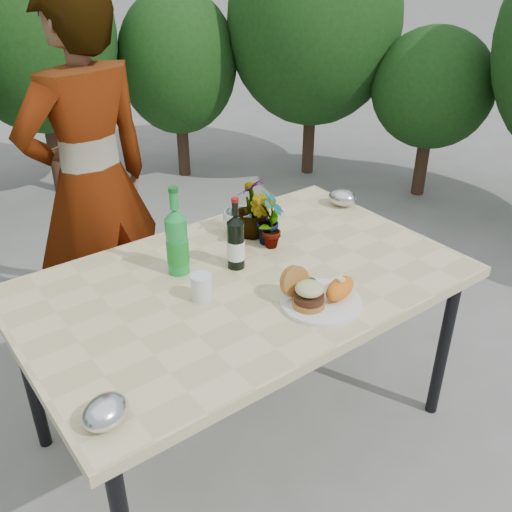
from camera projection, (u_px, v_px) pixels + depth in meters
ground at (245, 426)px, 2.46m from camera, size 80.00×80.00×0.00m
patio_table at (243, 291)px, 2.12m from camera, size 1.60×1.00×0.75m
shrub_hedge at (95, 78)px, 3.13m from camera, size 6.93×4.97×2.17m
dinner_plate at (321, 302)px, 1.94m from camera, size 0.28×0.28×0.01m
burger_stack at (305, 292)px, 1.90m from camera, size 0.11×0.16×0.11m
sweet_potato at (340, 288)px, 1.94m from camera, size 0.17×0.12×0.06m
grilled_veg at (307, 283)px, 2.00m from camera, size 0.08×0.05×0.03m
wine_bottle at (236, 242)px, 2.11m from camera, size 0.07×0.07×0.28m
sparkling_water at (177, 242)px, 2.07m from camera, size 0.08×0.08×0.34m
plastic_cup at (201, 287)px, 1.95m from camera, size 0.07×0.07×0.09m
seedling_left at (272, 220)px, 2.23m from camera, size 0.15×0.15×0.25m
seedling_mid at (265, 220)px, 2.28m from camera, size 0.15×0.14×0.21m
seedling_right at (252, 207)px, 2.32m from camera, size 0.18×0.18×0.25m
blue_bowl at (238, 222)px, 2.37m from camera, size 0.17×0.17×0.10m
foil_packet_left at (105, 412)px, 1.45m from camera, size 0.16×0.15×0.08m
foil_packet_right at (342, 198)px, 2.62m from camera, size 0.15×0.16×0.08m
person at (92, 185)px, 2.54m from camera, size 0.69×0.51×1.74m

